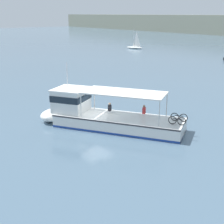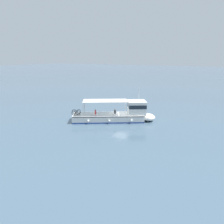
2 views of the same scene
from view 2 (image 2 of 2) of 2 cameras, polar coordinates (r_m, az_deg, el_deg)
The scene contains 2 objects.
ground_plane at distance 37.02m, azimuth 2.31°, elevation -1.99°, with size 400.00×400.00×0.00m, color slate.
ferry_main at distance 36.46m, azimuth 1.60°, elevation -0.58°, with size 12.39×9.42×5.32m.
Camera 2 is at (-16.59, 31.59, 9.87)m, focal length 37.85 mm.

